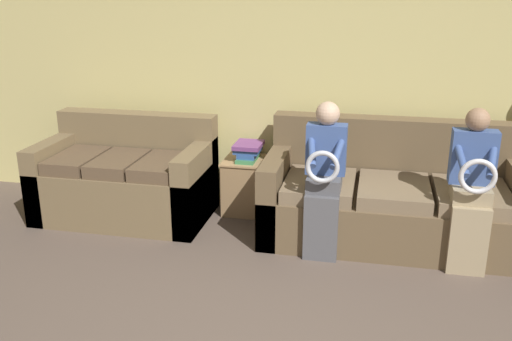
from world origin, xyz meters
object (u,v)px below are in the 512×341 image
at_px(child_right_seated, 472,184).
at_px(side_shelf, 249,184).
at_px(couch_main, 392,200).
at_px(couch_side, 127,180).
at_px(child_left_seated, 324,173).
at_px(book_stack, 248,151).

bearing_deg(child_right_seated, side_shelf, 158.53).
xyz_separation_m(couch_main, couch_side, (-2.32, -0.02, 0.01)).
bearing_deg(child_left_seated, side_shelf, 136.60).
height_order(couch_side, child_left_seated, child_left_seated).
distance_m(couch_side, book_stack, 1.12).
relative_size(child_right_seated, book_stack, 3.70).
xyz_separation_m(couch_main, child_left_seated, (-0.53, -0.40, 0.33)).
height_order(couch_main, child_right_seated, child_right_seated).
bearing_deg(couch_side, book_stack, 16.72).
relative_size(couch_main, child_left_seated, 1.76).
distance_m(couch_main, child_right_seated, 0.74).
bearing_deg(child_right_seated, couch_main, 142.36).
bearing_deg(side_shelf, book_stack, -113.60).
height_order(child_left_seated, child_right_seated, same).
height_order(couch_main, book_stack, couch_main).
xyz_separation_m(couch_main, child_right_seated, (0.53, -0.41, 0.32)).
relative_size(couch_main, child_right_seated, 1.76).
bearing_deg(couch_side, child_right_seated, -7.82).
distance_m(couch_main, couch_side, 2.32).
relative_size(child_left_seated, book_stack, 3.70).
relative_size(couch_main, couch_side, 1.39).
relative_size(child_left_seated, child_right_seated, 1.00).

